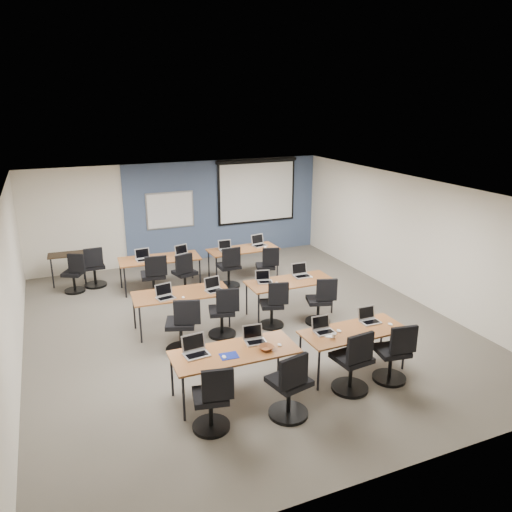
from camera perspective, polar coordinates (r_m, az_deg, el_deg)
name	(u,v)px	position (r m, az deg, el deg)	size (l,w,h in m)	color
floor	(242,325)	(9.99, -1.56, -7.88)	(8.00, 9.00, 0.02)	#6B6354
ceiling	(241,190)	(9.15, -1.70, 7.55)	(8.00, 9.00, 0.02)	white
wall_back	(181,212)	(13.63, -8.61, 4.94)	(8.00, 0.04, 2.70)	beige
wall_front	(390,377)	(5.89, 15.11, -13.17)	(8.00, 0.04, 2.70)	beige
wall_left	(10,291)	(8.93, -26.31, -3.60)	(0.04, 9.00, 2.70)	beige
wall_right	(411,238)	(11.50, 17.26, 1.96)	(0.04, 9.00, 2.70)	beige
blue_accent_panel	(225,209)	(13.95, -3.60, 5.40)	(5.50, 0.04, 2.70)	#3D5977
whiteboard	(170,210)	(13.47, -9.79, 5.17)	(1.28, 0.03, 0.98)	#A3ACB3
projector_screen	(257,188)	(14.13, 0.11, 7.81)	(2.40, 0.10, 1.82)	black
training_table_front_left	(235,354)	(7.53, -2.46, -11.10)	(1.88, 0.78, 0.73)	brown
training_table_front_right	(354,333)	(8.29, 11.08, -8.61)	(1.73, 0.72, 0.73)	#9D6B3D
training_table_mid_left	(181,295)	(9.71, -8.55, -4.43)	(1.84, 0.77, 0.73)	#A0562A
training_table_mid_right	(290,283)	(10.24, 3.91, -3.09)	(1.79, 0.75, 0.73)	brown
training_table_back_left	(160,260)	(11.86, -10.96, -0.43)	(1.86, 0.77, 0.73)	#A5783B
training_table_back_right	(243,250)	(12.37, -1.49, 0.64)	(1.73, 0.72, 0.73)	#9A5B36
laptop_0	(195,350)	(7.45, -6.94, -10.59)	(0.36, 0.31, 0.27)	#A9A9AE
mouse_0	(224,357)	(7.34, -3.66, -11.44)	(0.06, 0.10, 0.03)	white
task_chair_0	(213,404)	(6.96, -4.99, -16.45)	(0.52, 0.52, 1.00)	black
laptop_1	(255,338)	(7.75, -0.16, -9.33)	(0.32, 0.27, 0.24)	#ABABAB
mouse_1	(280,345)	(7.66, 2.72, -10.10)	(0.06, 0.09, 0.03)	white
task_chair_1	(290,390)	(7.18, 3.88, -15.04)	(0.57, 0.57, 1.05)	black
laptop_2	(323,328)	(8.12, 7.68, -8.17)	(0.32, 0.27, 0.24)	#B8B8B8
mouse_2	(339,331)	(8.18, 9.46, -8.44)	(0.06, 0.10, 0.04)	white
task_chair_2	(353,366)	(7.85, 11.02, -12.24)	(0.57, 0.57, 1.05)	black
laptop_3	(369,318)	(8.60, 12.79, -6.96)	(0.32, 0.27, 0.24)	silver
mouse_3	(390,324)	(8.58, 15.11, -7.54)	(0.06, 0.10, 0.04)	white
task_chair_3	(394,357)	(8.26, 15.45, -11.10)	(0.54, 0.54, 1.01)	black
laptop_4	(165,295)	(9.50, -10.37, -4.36)	(0.33, 0.28, 0.25)	silver
mouse_4	(183,297)	(9.45, -8.32, -4.69)	(0.05, 0.09, 0.03)	white
task_chair_4	(182,330)	(8.91, -8.41, -8.32)	(0.58, 0.56, 1.04)	black
laptop_5	(214,287)	(9.73, -4.86, -3.58)	(0.33, 0.28, 0.25)	#AAAAB3
mouse_5	(227,290)	(9.73, -3.34, -3.86)	(0.06, 0.09, 0.03)	white
task_chair_5	(223,316)	(9.39, -3.76, -6.86)	(0.52, 0.52, 1.00)	black
laptop_6	(264,279)	(10.13, 0.93, -2.67)	(0.30, 0.25, 0.23)	silver
mouse_6	(277,283)	(10.07, 2.43, -3.09)	(0.06, 0.10, 0.03)	white
task_chair_6	(273,308)	(9.75, 2.01, -5.99)	(0.49, 0.48, 0.97)	black
laptop_7	(301,273)	(10.49, 5.17, -1.96)	(0.35, 0.30, 0.26)	#A6A6AB
mouse_7	(311,277)	(10.45, 6.31, -2.38)	(0.07, 0.10, 0.04)	white
task_chair_7	(320,305)	(9.97, 7.37, -5.53)	(0.51, 0.50, 0.98)	black
laptop_8	(143,257)	(11.77, -12.77, -0.15)	(0.34, 0.29, 0.26)	#A5A5AB
mouse_8	(155,260)	(11.66, -11.41, -0.49)	(0.07, 0.10, 0.04)	white
task_chair_8	(154,281)	(11.27, -11.55, -2.77)	(0.58, 0.58, 1.06)	black
laptop_9	(182,253)	(11.90, -8.43, 0.30)	(0.33, 0.28, 0.25)	#B5B5B5
mouse_9	(189,256)	(11.85, -7.61, 0.00)	(0.06, 0.09, 0.03)	white
task_chair_9	(185,277)	(11.47, -8.14, -2.37)	(0.52, 0.51, 0.99)	black
laptop_10	(226,248)	(12.22, -3.46, 0.92)	(0.32, 0.28, 0.25)	silver
mouse_10	(230,251)	(12.18, -3.04, 0.62)	(0.05, 0.09, 0.03)	white
task_chair_10	(229,270)	(11.75, -3.07, -1.66)	(0.54, 0.54, 1.02)	black
laptop_11	(259,243)	(12.61, 0.32, 1.51)	(0.36, 0.30, 0.27)	#B5B5B8
mouse_11	(265,247)	(12.46, 1.05, 1.04)	(0.06, 0.10, 0.04)	white
task_chair_11	(267,269)	(11.88, 1.24, -1.55)	(0.49, 0.48, 0.97)	black
blue_mousepad	(229,356)	(7.38, -3.10, -11.32)	(0.26, 0.22, 0.01)	navy
snack_bowl	(266,348)	(7.53, 1.18, -10.44)	(0.23, 0.23, 0.06)	brown
snack_plate	(329,335)	(8.03, 8.37, -8.96)	(0.17, 0.17, 0.01)	white
coffee_cup	(334,336)	(7.94, 8.88, -9.02)	(0.06, 0.06, 0.06)	silver
utility_table	(67,258)	(12.73, -20.81, -0.23)	(0.84, 0.47, 0.75)	black
spare_chair_a	(94,270)	(12.38, -17.98, -1.56)	(0.52, 0.52, 1.00)	black
spare_chair_b	(75,276)	(12.19, -20.02, -2.19)	(0.51, 0.47, 0.95)	black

